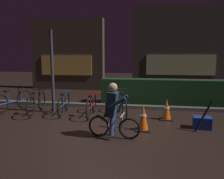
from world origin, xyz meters
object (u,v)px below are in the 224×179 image
object	(u,v)px
parked_bike_center_right	(92,106)
parked_bike_right_mid	(121,104)
blue_crate	(202,123)
closed_umbrella	(204,116)
parked_bike_center_left	(64,104)
traffic_cone_near	(143,118)
street_post	(52,72)
cyclist	(113,110)
traffic_cone_far	(166,110)
parked_bike_left_mid	(37,103)
parked_bike_leftmost	(13,101)

from	to	relation	value
parked_bike_center_right	parked_bike_right_mid	size ratio (longest dim) A/B	0.90
blue_crate	closed_umbrella	world-z (taller)	closed_umbrella
parked_bike_center_left	blue_crate	size ratio (longest dim) A/B	3.47
traffic_cone_near	street_post	bearing A→B (deg)	156.23
cyclist	traffic_cone_far	bearing A→B (deg)	56.38
parked_bike_right_mid	parked_bike_left_mid	bearing A→B (deg)	76.70
parked_bike_center_left	parked_bike_left_mid	bearing A→B (deg)	92.81
street_post	traffic_cone_far	bearing A→B (deg)	-3.93
traffic_cone_near	traffic_cone_far	xyz separation A→B (m)	(0.64, 1.05, -0.02)
parked_bike_leftmost	cyclist	xyz separation A→B (m)	(3.66, -1.74, 0.27)
parked_bike_center_right	cyclist	size ratio (longest dim) A/B	1.22
parked_bike_left_mid	traffic_cone_far	distance (m)	4.06
traffic_cone_far	blue_crate	xyz separation A→B (m)	(0.83, -0.65, -0.14)
street_post	traffic_cone_far	distance (m)	3.75
parked_bike_left_mid	parked_bike_center_left	distance (m)	0.87
parked_bike_center_right	parked_bike_right_mid	bearing A→B (deg)	-86.08
traffic_cone_far	parked_bike_leftmost	bearing A→B (deg)	179.11
traffic_cone_far	parked_bike_center_right	bearing A→B (deg)	178.60
street_post	parked_bike_leftmost	xyz separation A→B (m)	(-1.36, -0.17, -0.97)
street_post	parked_bike_center_left	distance (m)	1.08
street_post	traffic_cone_near	size ratio (longest dim) A/B	4.03
parked_bike_left_mid	parked_bike_leftmost	bearing A→B (deg)	76.16
blue_crate	street_post	bearing A→B (deg)	168.51
parked_bike_leftmost	parked_bike_left_mid	bearing A→B (deg)	-81.57
traffic_cone_far	parked_bike_center_left	bearing A→B (deg)	176.90
traffic_cone_far	cyclist	distance (m)	2.14
parked_bike_center_left	traffic_cone_near	bearing A→B (deg)	-124.27
parked_bike_leftmost	parked_bike_center_right	world-z (taller)	parked_bike_leftmost
parked_bike_left_mid	traffic_cone_far	world-z (taller)	parked_bike_left_mid
street_post	parked_bike_left_mid	distance (m)	1.12
parked_bike_leftmost	parked_bike_center_left	world-z (taller)	parked_bike_leftmost
parked_bike_left_mid	parked_bike_center_right	world-z (taller)	parked_bike_left_mid
parked_bike_left_mid	parked_bike_center_left	world-z (taller)	parked_bike_left_mid
traffic_cone_far	closed_umbrella	bearing A→B (deg)	-48.23
parked_bike_leftmost	parked_bike_left_mid	world-z (taller)	parked_bike_leftmost
parked_bike_center_left	cyclist	world-z (taller)	cyclist
parked_bike_left_mid	traffic_cone_far	size ratio (longest dim) A/B	2.68
parked_bike_center_left	parked_bike_center_right	size ratio (longest dim) A/B	1.00
street_post	parked_bike_leftmost	size ratio (longest dim) A/B	1.59
traffic_cone_near	traffic_cone_far	bearing A→B (deg)	58.59
parked_bike_center_left	cyclist	bearing A→B (deg)	-142.60
parked_bike_leftmost	closed_umbrella	xyz separation A→B (m)	(5.76, -0.98, 0.03)
cyclist	closed_umbrella	world-z (taller)	cyclist
closed_umbrella	traffic_cone_near	bearing A→B (deg)	172.69
parked_bike_right_mid	street_post	bearing A→B (deg)	71.20
blue_crate	parked_bike_right_mid	bearing A→B (deg)	159.02
parked_bike_right_mid	traffic_cone_near	size ratio (longest dim) A/B	2.56
traffic_cone_far	blue_crate	size ratio (longest dim) A/B	1.39
parked_bike_leftmost	parked_bike_center_right	bearing A→B (deg)	-77.06
parked_bike_center_right	cyclist	distance (m)	1.99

